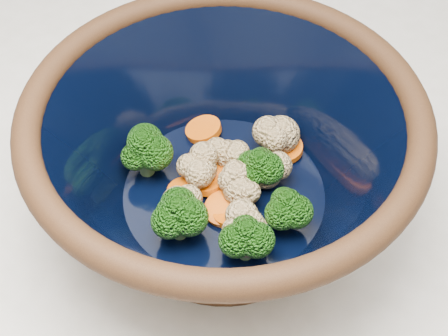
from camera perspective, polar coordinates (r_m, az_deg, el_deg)
mixing_bowl at (r=0.49m, az=0.00°, el=0.97°), size 0.31×0.31×0.13m
vegetable_pile at (r=0.50m, az=-0.17°, el=-1.64°), size 0.17×0.16×0.05m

